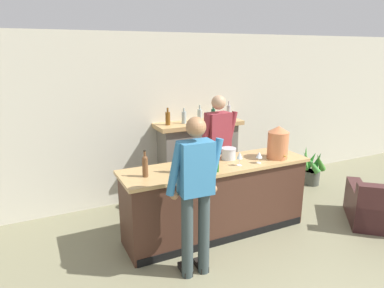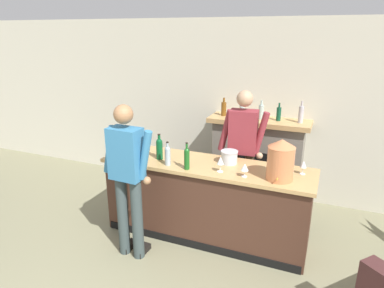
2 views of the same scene
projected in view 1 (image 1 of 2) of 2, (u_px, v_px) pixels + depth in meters
The scene contains 16 objects.
wall_back_panel at pixel (171, 117), 5.79m from camera, with size 12.00×0.07×2.75m.
bar_counter at pixel (216, 199), 4.69m from camera, with size 2.61×0.71×1.01m.
fireplace_stone at pixel (198, 158), 5.92m from camera, with size 1.49×0.52×1.63m.
armchair_black at pixel (381, 209), 4.97m from camera, with size 1.22×1.23×0.70m.
potted_plant_corner at pixel (312, 168), 6.45m from camera, with size 0.50×0.51×0.73m.
person_customer at pixel (196, 191), 3.66m from camera, with size 0.66×0.32×1.83m.
person_bartender at pixel (218, 150), 5.14m from camera, with size 0.66×0.33×1.85m.
copper_dispenser at pixel (278, 142), 4.76m from camera, with size 0.29×0.33×0.46m.
ice_bucket_steel at pixel (228, 153), 4.75m from camera, with size 0.21×0.21×0.16m.
wine_bottle_cabernet_heavy at pixel (145, 165), 4.07m from camera, with size 0.07×0.07×0.33m.
wine_bottle_riesling_slim at pixel (217, 161), 4.24m from camera, with size 0.06×0.06×0.33m.
wine_bottle_chardonnay_pale at pixel (177, 161), 4.20m from camera, with size 0.08×0.08×0.33m.
wine_bottle_burgundy_dark at pixel (196, 164), 4.16m from camera, with size 0.07×0.07×0.29m.
wine_glass_back_row at pixel (240, 156), 4.47m from camera, with size 0.08×0.08×0.19m.
wine_glass_by_dispenser at pixel (278, 144), 5.10m from camera, with size 0.07×0.07×0.16m.
wine_glass_front_left at pixel (259, 155), 4.57m from camera, with size 0.09×0.09×0.16m.
Camera 1 is at (-2.16, -1.39, 2.47)m, focal length 32.00 mm.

